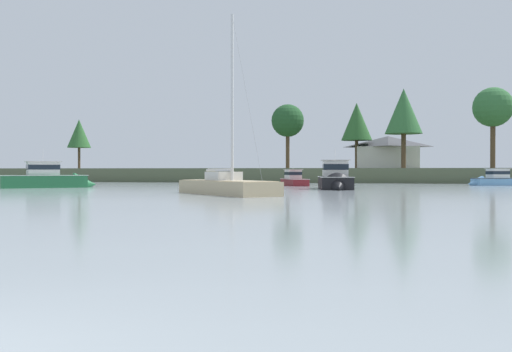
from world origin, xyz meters
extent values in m
cube|color=#4C563D|center=(0.00, 98.22, 0.98)|extent=(188.52, 52.66, 1.97)
cube|color=tan|center=(-6.11, 34.26, 0.14)|extent=(8.83, 9.23, 1.57)
cube|color=#CCB78E|center=(-6.11, 34.26, 0.94)|extent=(8.18, 8.56, 0.04)
cube|color=silver|center=(-6.44, 34.62, 1.26)|extent=(2.84, 2.86, 0.59)
cylinder|color=silver|center=(-5.57, 33.67, 6.56)|extent=(0.20, 0.20, 11.19)
cylinder|color=silver|center=(-6.91, 35.13, 1.66)|extent=(2.79, 3.01, 0.16)
cylinder|color=silver|center=(-6.91, 35.13, 1.71)|extent=(2.51, 2.71, 0.14)
cylinder|color=#999999|center=(-4.24, 32.22, 6.53)|extent=(2.70, 2.92, 11.14)
cube|color=black|center=(0.18, 47.92, 0.25)|extent=(3.73, 7.47, 1.71)
cone|color=black|center=(0.72, 44.39, 0.25)|extent=(2.69, 2.34, 2.42)
cube|color=silver|center=(0.18, 47.92, 1.07)|extent=(3.86, 7.62, 0.05)
cube|color=silver|center=(0.21, 47.75, 1.82)|extent=(2.47, 2.59, 1.42)
cube|color=#19232D|center=(0.21, 47.75, 1.96)|extent=(2.52, 2.65, 0.51)
cube|color=beige|center=(0.21, 47.75, 2.56)|extent=(2.85, 2.92, 0.06)
cylinder|color=silver|center=(0.21, 47.75, 3.12)|extent=(0.03, 0.03, 1.07)
cube|color=#669ECC|center=(17.05, 64.34, 0.18)|extent=(6.26, 3.99, 1.24)
cone|color=#669ECC|center=(14.28, 63.25, 0.18)|extent=(2.19, 2.24, 1.75)
cube|color=black|center=(17.05, 64.34, 0.77)|extent=(6.39, 4.11, 0.05)
cube|color=silver|center=(16.81, 64.24, 1.30)|extent=(2.39, 2.17, 1.00)
cube|color=#19232D|center=(16.81, 64.24, 1.40)|extent=(2.44, 2.21, 0.36)
cube|color=beige|center=(16.81, 64.24, 1.83)|extent=(2.70, 2.48, 0.06)
cylinder|color=silver|center=(16.81, 64.24, 2.23)|extent=(0.03, 0.03, 0.73)
cube|color=#236B3D|center=(-27.22, 45.47, 0.27)|extent=(7.59, 6.92, 1.87)
cone|color=#236B3D|center=(-24.27, 47.92, 0.27)|extent=(3.17, 3.20, 2.37)
cube|color=silver|center=(-27.22, 45.47, 1.18)|extent=(7.77, 7.10, 0.05)
cube|color=silver|center=(-27.29, 45.42, 1.83)|extent=(3.50, 3.41, 1.25)
cube|color=#19232D|center=(-27.29, 45.42, 1.96)|extent=(3.57, 3.48, 0.45)
cube|color=beige|center=(-27.29, 45.42, 2.49)|extent=(3.97, 3.88, 0.06)
cylinder|color=silver|center=(-27.29, 45.42, 3.14)|extent=(0.03, 0.03, 1.25)
cube|color=maroon|center=(-5.04, 58.33, 0.17)|extent=(3.88, 5.98, 1.16)
cone|color=maroon|center=(-6.17, 60.97, 0.17)|extent=(2.09, 2.10, 1.58)
cube|color=silver|center=(-5.04, 58.33, 0.72)|extent=(3.99, 6.12, 0.05)
cube|color=silver|center=(-5.27, 58.85, 1.23)|extent=(2.18, 2.62, 0.95)
cube|color=#19232D|center=(-5.27, 58.85, 1.32)|extent=(2.22, 2.67, 0.34)
cube|color=beige|center=(-5.27, 58.85, 1.73)|extent=(2.49, 2.96, 0.06)
cylinder|color=silver|center=(-5.27, 58.85, 2.10)|extent=(0.03, 0.03, 0.68)
cylinder|color=brown|center=(-11.26, 92.15, 5.39)|extent=(0.63, 0.63, 6.85)
sphere|color=#235128|center=(-11.26, 92.15, 10.05)|extent=(5.48, 5.48, 5.48)
cylinder|color=brown|center=(20.94, 90.78, 6.01)|extent=(0.76, 0.76, 8.09)
sphere|color=#336B38|center=(20.94, 90.78, 11.42)|extent=(6.08, 6.08, 6.08)
cylinder|color=brown|center=(-41.85, 78.05, 4.62)|extent=(0.39, 0.39, 5.31)
cone|color=#2D602D|center=(-41.85, 78.05, 7.42)|extent=(3.60, 3.60, 4.40)
cylinder|color=brown|center=(0.06, 94.89, 5.86)|extent=(0.55, 0.55, 7.79)
cone|color=#2D602D|center=(0.06, 94.89, 9.91)|extent=(5.19, 5.19, 6.34)
cylinder|color=brown|center=(7.57, 89.90, 6.44)|extent=(0.74, 0.74, 8.94)
cone|color=#336B38|center=(7.57, 89.90, 11.02)|extent=(5.83, 5.83, 7.13)
cube|color=silver|center=(5.24, 97.71, 3.82)|extent=(10.15, 7.93, 3.71)
pyramid|color=#47474C|center=(5.24, 97.71, 6.62)|extent=(10.96, 8.57, 1.87)
camera|label=1|loc=(4.31, -4.03, 1.63)|focal=40.61mm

